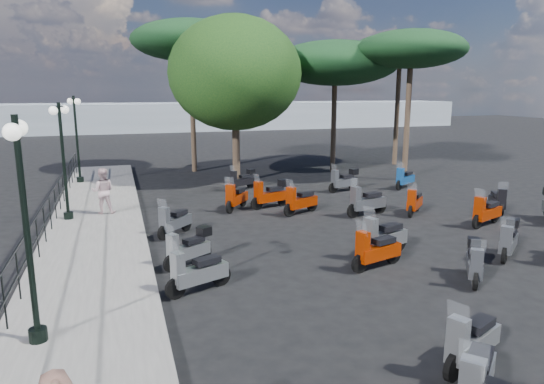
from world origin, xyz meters
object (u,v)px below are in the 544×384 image
object	(u,v)px
scooter_26	(498,201)
scooter_10	(242,180)
scooter_4	(174,222)
scooter_14	(366,202)
scooter_8	(376,251)
scooter_2	(197,273)
pine_2	(190,41)
pine_3	(411,50)
scooter_9	(271,194)
scooter_19	(486,212)
pedestrian_far	(103,191)
lamp_post_2	(76,134)
scooter_15	(300,201)
scooter_7	(383,238)
scooter_21	(344,181)
lamp_post_0	(25,217)
scooter_18	(508,240)
scooter_3	(188,249)
scooter_12	(471,342)
broadleaf_tree	(235,74)
scooter_5	(236,198)
lamp_post_1	(63,154)
scooter_13	(474,263)
pine_1	(400,50)
scooter_1	(476,382)
scooter_20	(414,203)
pine_0	(335,63)
scooter_27	(405,179)

from	to	relation	value
scooter_26	scooter_10	bearing A→B (deg)	-12.67
scooter_4	scooter_14	bearing A→B (deg)	-132.85
scooter_8	scooter_2	bearing A→B (deg)	75.11
pine_2	pine_3	distance (m)	11.35
scooter_2	scooter_14	world-z (taller)	scooter_14
scooter_2	scooter_26	world-z (taller)	scooter_2
scooter_9	scooter_19	bearing A→B (deg)	-144.99
pedestrian_far	pine_3	world-z (taller)	pine_3
lamp_post_2	scooter_19	xyz separation A→B (m)	(13.38, -11.74, -1.99)
scooter_19	scooter_15	bearing A→B (deg)	36.18
pedestrian_far	scooter_7	world-z (taller)	pedestrian_far
scooter_2	scooter_21	xyz separation A→B (m)	(8.01, 9.04, 0.03)
lamp_post_0	scooter_18	xyz separation A→B (m)	(11.45, 1.33, -1.92)
scooter_3	scooter_12	bearing A→B (deg)	179.22
pine_3	scooter_7	bearing A→B (deg)	-125.41
scooter_18	pine_3	size ratio (longest dim) A/B	0.18
scooter_7	broadleaf_tree	world-z (taller)	broadleaf_tree
scooter_4	lamp_post_0	bearing A→B (deg)	107.68
scooter_2	scooter_5	bearing A→B (deg)	-41.90
scooter_15	pine_3	size ratio (longest dim) A/B	0.22
lamp_post_1	scooter_13	world-z (taller)	lamp_post_1
pine_1	pine_3	distance (m)	5.38
lamp_post_1	lamp_post_2	distance (m)	7.11
scooter_14	broadleaf_tree	bearing A→B (deg)	7.91
pine_3	scooter_10	bearing A→B (deg)	179.24
scooter_1	scooter_20	size ratio (longest dim) A/B	1.08
scooter_7	scooter_14	distance (m)	4.38
scooter_12	scooter_8	bearing A→B (deg)	-34.78
scooter_13	scooter_20	world-z (taller)	scooter_20
scooter_13	pine_0	size ratio (longest dim) A/B	0.18
scooter_9	pine_2	bearing A→B (deg)	-8.80
scooter_14	scooter_18	world-z (taller)	scooter_14
scooter_19	scooter_21	size ratio (longest dim) A/B	1.01
scooter_4	pine_2	distance (m)	13.92
lamp_post_0	pine_3	world-z (taller)	pine_3
scooter_27	scooter_15	bearing A→B (deg)	84.06
pine_0	pine_1	distance (m)	4.99
scooter_27	broadleaf_tree	size ratio (longest dim) A/B	0.18
scooter_18	scooter_12	bearing A→B (deg)	92.60
scooter_2	scooter_15	size ratio (longest dim) A/B	1.00
pine_1	lamp_post_2	bearing A→B (deg)	-176.05
scooter_12	scooter_20	world-z (taller)	scooter_12
lamp_post_2	scooter_4	xyz separation A→B (m)	(3.33, -9.68, -2.02)
scooter_4	broadleaf_tree	world-z (taller)	broadleaf_tree
pine_0	pedestrian_far	bearing A→B (deg)	-150.91
scooter_8	scooter_13	size ratio (longest dim) A/B	1.27
scooter_5	scooter_26	xyz separation A→B (m)	(9.11, -3.37, -0.03)
scooter_5	scooter_15	distance (m)	2.47
scooter_3	pine_3	xyz separation A→B (m)	(12.13, 8.92, 5.88)
scooter_19	scooter_7	bearing A→B (deg)	86.99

